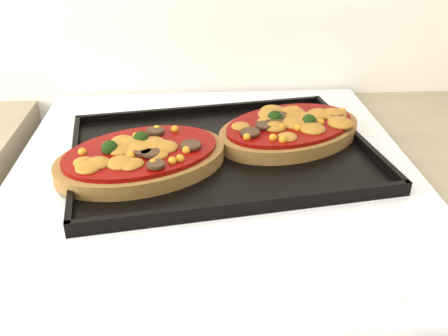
{
  "coord_description": "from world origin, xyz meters",
  "views": [
    {
      "loc": [
        0.01,
        1.05,
        1.26
      ],
      "look_at": [
        0.05,
        1.66,
        0.92
      ],
      "focal_mm": 40.0,
      "sensor_mm": 36.0,
      "label": 1
    }
  ],
  "objects": [
    {
      "name": "baking_tray",
      "position": [
        0.05,
        1.71,
        0.92
      ],
      "size": [
        0.48,
        0.38,
        0.02
      ],
      "primitive_type": "cube",
      "rotation": [
        0.0,
        0.0,
        0.15
      ],
      "color": "black",
      "rests_on": "stove"
    },
    {
      "name": "pizza_left",
      "position": [
        -0.07,
        1.67,
        0.94
      ],
      "size": [
        0.29,
        0.25,
        0.04
      ],
      "primitive_type": null,
      "rotation": [
        0.0,
        0.0,
        0.41
      ],
      "color": "brown",
      "rests_on": "baking_tray"
    },
    {
      "name": "pizza_right",
      "position": [
        0.16,
        1.75,
        0.94
      ],
      "size": [
        0.28,
        0.25,
        0.04
      ],
      "primitive_type": null,
      "rotation": [
        0.0,
        0.0,
        0.46
      ],
      "color": "brown",
      "rests_on": "baking_tray"
    }
  ]
}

